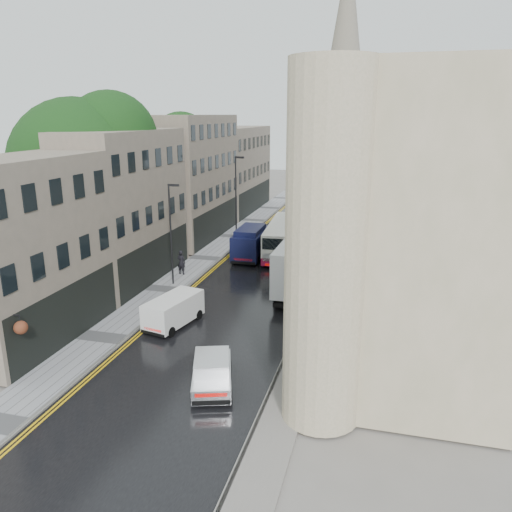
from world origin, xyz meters
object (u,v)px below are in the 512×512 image
at_px(silver_hatchback, 193,387).
at_px(pedestrian, 181,262).
at_px(cream_bus, 266,245).
at_px(white_lorry, 276,276).
at_px(white_van, 148,317).
at_px(navy_van, 233,247).
at_px(tree_far, 162,178).
at_px(lamp_post_far, 236,200).
at_px(lamp_post_near, 171,235).
at_px(tree_near, 81,189).

height_order(silver_hatchback, pedestrian, pedestrian).
bearing_deg(cream_bus, white_lorry, -77.38).
distance_m(silver_hatchback, white_van, 8.23).
bearing_deg(silver_hatchback, navy_van, 84.16).
distance_m(tree_far, cream_bus, 13.53).
xyz_separation_m(tree_far, pedestrian, (6.17, -10.32, -5.15)).
height_order(tree_far, lamp_post_far, tree_far).
height_order(white_lorry, lamp_post_near, lamp_post_near).
xyz_separation_m(tree_near, lamp_post_near, (6.75, 0.40, -3.15)).
bearing_deg(white_van, lamp_post_near, 116.12).
height_order(cream_bus, silver_hatchback, cream_bus).
bearing_deg(tree_near, white_lorry, -4.75).
distance_m(navy_van, lamp_post_near, 7.43).
bearing_deg(lamp_post_far, lamp_post_near, -83.79).
bearing_deg(white_van, lamp_post_far, 105.28).
relative_size(white_van, pedestrian, 2.10).
distance_m(tree_far, white_lorry, 20.86).
xyz_separation_m(navy_van, pedestrian, (-2.94, -4.25, -0.38)).
xyz_separation_m(white_van, pedestrian, (-2.23, 10.23, 0.15)).
bearing_deg(navy_van, tree_near, -144.66).
xyz_separation_m(white_van, navy_van, (0.72, 14.49, 0.53)).
xyz_separation_m(tree_far, cream_bus, (11.66, -4.89, -4.80)).
xyz_separation_m(tree_near, white_lorry, (14.91, -1.24, -5.04)).
xyz_separation_m(white_lorry, lamp_post_near, (-8.16, 1.64, 1.88)).
xyz_separation_m(lamp_post_near, lamp_post_far, (0.87, 13.27, 0.44)).
relative_size(white_van, lamp_post_near, 0.55).
bearing_deg(pedestrian, navy_van, -114.31).
distance_m(tree_far, navy_van, 11.94).
bearing_deg(silver_hatchback, tree_far, 98.76).
relative_size(tree_near, navy_van, 2.45).
bearing_deg(white_van, navy_van, 99.55).
relative_size(white_lorry, white_van, 1.77).
bearing_deg(pedestrian, white_lorry, 165.44).
bearing_deg(tree_near, lamp_post_far, 60.85).
xyz_separation_m(white_lorry, white_van, (-6.21, -6.32, -0.97)).
relative_size(tree_near, lamp_post_near, 1.89).
height_order(cream_bus, white_lorry, white_lorry).
bearing_deg(lamp_post_near, pedestrian, 94.76).
xyz_separation_m(navy_van, lamp_post_far, (-1.79, 6.73, 2.77)).
distance_m(white_lorry, pedestrian, 9.34).
bearing_deg(lamp_post_far, white_van, -77.13).
bearing_deg(tree_near, tree_far, 88.68).
distance_m(tree_near, white_lorry, 15.79).
relative_size(pedestrian, lamp_post_far, 0.23).
xyz_separation_m(tree_far, white_lorry, (14.61, -14.24, -4.32)).
height_order(tree_far, lamp_post_near, tree_far).
height_order(pedestrian, lamp_post_near, lamp_post_near).
height_order(tree_near, lamp_post_near, tree_near).
distance_m(tree_far, white_van, 22.83).
distance_m(cream_bus, navy_van, 2.81).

